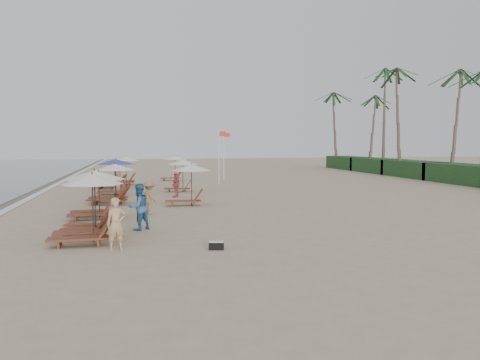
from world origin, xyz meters
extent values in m
plane|color=tan|center=(0.00, 0.00, 0.00)|extent=(160.00, 160.00, 0.00)
cube|color=#6B5E4C|center=(-12.50, 10.00, 0.00)|extent=(3.20, 140.00, 0.01)
cube|color=white|center=(-11.20, 10.00, 0.01)|extent=(0.50, 140.00, 0.02)
cube|color=#193D1C|center=(22.00, 14.50, 0.80)|extent=(3.20, 8.00, 1.60)
cube|color=#193D1C|center=(22.00, 22.00, 0.80)|extent=(3.20, 8.00, 1.60)
cube|color=#193D1C|center=(22.00, 29.50, 0.80)|extent=(3.20, 8.00, 1.60)
cube|color=#193D1C|center=(22.00, 37.00, 0.80)|extent=(3.20, 8.00, 1.60)
cylinder|color=brown|center=(22.90, 18.00, 4.90)|extent=(0.36, 0.36, 9.80)
cylinder|color=brown|center=(21.10, 23.20, 5.30)|extent=(0.36, 0.36, 10.60)
cylinder|color=brown|center=(22.00, 28.40, 5.70)|extent=(0.36, 0.36, 11.40)
cylinder|color=brown|center=(22.90, 33.60, 4.50)|extent=(0.36, 0.36, 9.00)
cylinder|color=brown|center=(21.10, 38.80, 4.90)|extent=(0.36, 0.36, 9.80)
cylinder|color=black|center=(-6.14, -3.08, 1.14)|extent=(0.05, 0.05, 2.28)
cone|color=white|center=(-6.14, -3.08, 2.18)|extent=(2.09, 2.09, 0.35)
cylinder|color=black|center=(-6.23, -1.24, 1.15)|extent=(0.05, 0.05, 2.30)
cone|color=white|center=(-6.23, -1.24, 2.20)|extent=(2.23, 2.23, 0.35)
cylinder|color=black|center=(-6.37, 2.35, 1.02)|extent=(0.05, 0.05, 2.04)
cone|color=white|center=(-6.37, 2.35, 1.94)|extent=(2.34, 2.34, 0.35)
cylinder|color=black|center=(-5.91, 7.44, 1.08)|extent=(0.05, 0.05, 2.16)
cone|color=white|center=(-5.91, 7.44, 2.06)|extent=(2.25, 2.25, 0.35)
cylinder|color=black|center=(-6.07, 11.82, 1.14)|extent=(0.05, 0.05, 2.28)
cone|color=#34419A|center=(-6.07, 11.82, 2.18)|extent=(2.38, 2.38, 0.35)
cylinder|color=black|center=(-6.32, 16.64, 1.02)|extent=(0.05, 0.05, 2.04)
cone|color=white|center=(-6.32, 16.64, 1.94)|extent=(2.43, 2.43, 0.35)
cylinder|color=black|center=(-5.63, 19.34, 1.11)|extent=(0.05, 0.05, 2.22)
cone|color=white|center=(-5.63, 19.34, 2.12)|extent=(2.18, 2.18, 0.35)
cylinder|color=black|center=(-1.78, 6.09, 1.07)|extent=(0.05, 0.05, 2.15)
cone|color=white|center=(-1.78, 6.09, 2.05)|extent=(2.24, 2.24, 0.35)
cylinder|color=black|center=(-1.59, 13.41, 1.07)|extent=(0.05, 0.05, 2.15)
cone|color=white|center=(-1.59, 13.41, 2.05)|extent=(2.24, 2.24, 0.35)
cylinder|color=black|center=(-1.41, 23.25, 1.07)|extent=(0.05, 0.05, 2.15)
cone|color=white|center=(-1.41, 23.25, 2.05)|extent=(2.24, 2.24, 0.35)
imported|color=tan|center=(-5.31, -4.49, 0.84)|extent=(0.67, 0.50, 1.69)
imported|color=#2E5D8A|center=(-4.61, -1.07, 0.91)|extent=(1.12, 1.08, 1.82)
imported|color=olive|center=(-4.13, 2.98, 0.80)|extent=(1.07, 1.19, 1.60)
imported|color=#C54E58|center=(-2.33, 9.81, 0.77)|extent=(0.80, 0.96, 1.54)
imported|color=tan|center=(-5.98, 12.14, 0.84)|extent=(0.97, 0.92, 1.67)
cube|color=black|center=(-2.18, -5.06, 0.12)|extent=(0.52, 0.33, 0.24)
cube|color=silver|center=(-2.18, -5.06, 0.25)|extent=(0.50, 0.31, 0.04)
cylinder|color=silver|center=(1.80, 18.40, 2.27)|extent=(0.08, 0.08, 4.53)
cube|color=red|center=(2.08, 18.40, 4.13)|extent=(0.55, 0.02, 0.40)
cylinder|color=silver|center=(2.90, 22.32, 2.25)|extent=(0.08, 0.08, 4.49)
cube|color=red|center=(3.18, 22.32, 4.09)|extent=(0.55, 0.02, 0.40)
camera|label=1|loc=(-4.55, -19.85, 3.43)|focal=35.48mm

